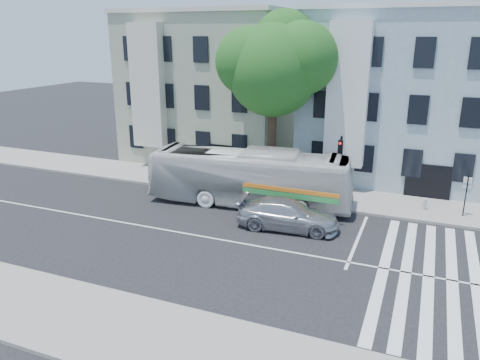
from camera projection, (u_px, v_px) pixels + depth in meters
The scene contains 12 objects.
ground at pixel (215, 239), 22.93m from camera, with size 120.00×120.00×0.00m, color black.
sidewalk_far at pixel (268, 189), 29.96m from camera, with size 80.00×4.00×0.15m, color gray.
sidewalk_near at pixel (114, 328), 15.85m from camera, with size 80.00×4.00×0.15m, color gray.
building_left at pixel (215, 88), 37.05m from camera, with size 12.00×10.00×11.00m, color #9EA58A.
building_right at pixel (400, 96), 31.97m from camera, with size 12.00×10.00×11.00m, color #8EA1A9.
street_tree at pixel (275, 64), 28.26m from camera, with size 7.30×5.90×11.10m.
bus at pixel (250, 177), 27.10m from camera, with size 11.80×2.76×3.29m, color silver.
sedan at pixel (288, 215), 23.94m from camera, with size 5.23×2.13×1.52m, color silver.
hedge at pixel (221, 183), 29.77m from camera, with size 8.50×0.84×0.70m, color #2F561C, non-canonical shape.
traffic_signal at pixel (340, 161), 26.63m from camera, with size 0.42×0.53×4.10m.
fire_hydrant at pixel (425, 204), 26.27m from camera, with size 0.36×0.21×0.65m.
far_sign_pole at pixel (467, 190), 24.99m from camera, with size 0.42×0.17×2.34m.
Camera 1 is at (9.14, -18.96, 9.63)m, focal length 35.00 mm.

